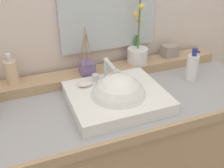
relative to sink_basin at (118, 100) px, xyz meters
The scene contains 10 objects.
wall_back 0.56m from the sink_basin, 92.17° to the left, with size 3.27×0.20×2.46m, color beige.
vanity_cabinet 0.46m from the sink_basin, 106.93° to the left, with size 1.51×0.57×0.87m.
back_ledge 0.27m from the sink_basin, 93.64° to the left, with size 1.42×0.12×0.05m, color tan.
sink_basin is the anchor object (origin of this frame).
soap_bar 0.17m from the sink_basin, 135.77° to the left, with size 0.07×0.04×0.02m, color silver.
potted_plant 0.36m from the sink_basin, 49.69° to the left, with size 0.11×0.12×0.36m.
soap_dispenser 0.51m from the sink_basin, 146.98° to the left, with size 0.06×0.06×0.15m.
reed_diffuser 0.26m from the sink_basin, 105.18° to the left, with size 0.08×0.11×0.24m.
trinket_box 0.52m from the sink_basin, 32.18° to the left, with size 0.09×0.07×0.06m, color gray.
lotion_bottle 0.46m from the sink_basin, ahead, with size 0.06×0.06×0.17m.
Camera 1 is at (-0.37, -0.96, 1.54)m, focal length 42.24 mm.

